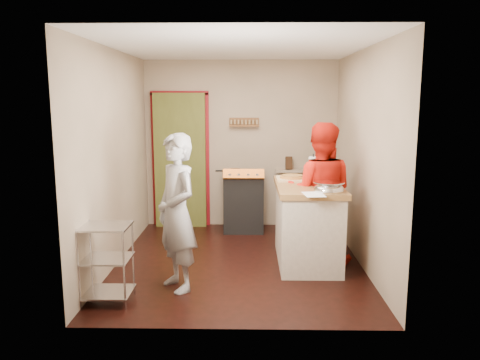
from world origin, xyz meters
name	(u,v)px	position (x,y,z in m)	size (l,w,h in m)	color
floor	(238,261)	(0.00, 0.00, 0.00)	(3.50, 3.50, 0.00)	black
back_wall	(201,155)	(-0.64, 1.78, 1.13)	(3.00, 0.44, 2.60)	tan
left_wall	(115,158)	(-1.50, 0.00, 1.30)	(0.04, 3.50, 2.60)	tan
right_wall	(363,159)	(1.50, 0.00, 1.30)	(0.04, 3.50, 2.60)	tan
ceiling	(238,46)	(0.00, 0.00, 2.61)	(3.00, 3.50, 0.02)	white
stove	(244,202)	(0.05, 1.42, 0.45)	(0.60, 0.63, 1.00)	black
wire_shelving	(106,260)	(-1.28, -1.20, 0.44)	(0.48, 0.40, 0.80)	silver
island	(308,222)	(0.85, 0.01, 0.52)	(0.78, 1.44, 1.30)	beige
person_stripe	(177,213)	(-0.63, -0.85, 0.83)	(0.61, 0.40, 1.66)	#A3A2A7
person_red	(320,193)	(1.00, 0.07, 0.87)	(0.84, 0.66, 1.73)	red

